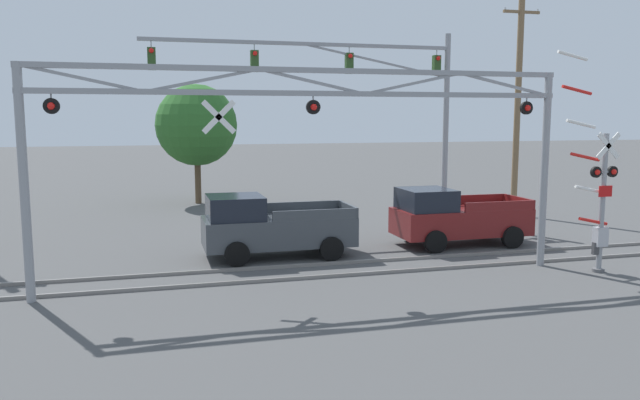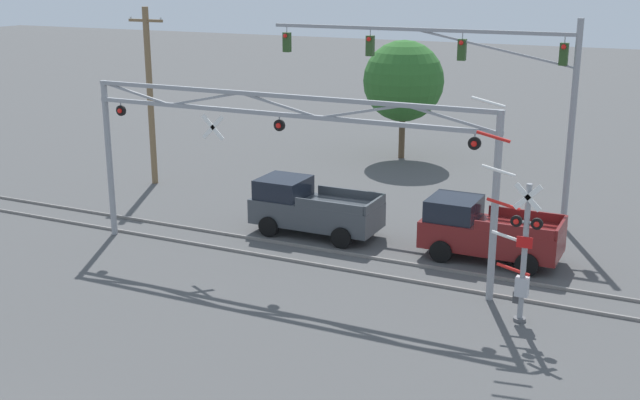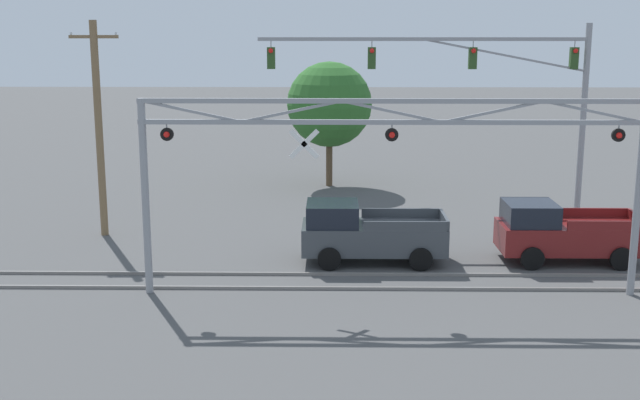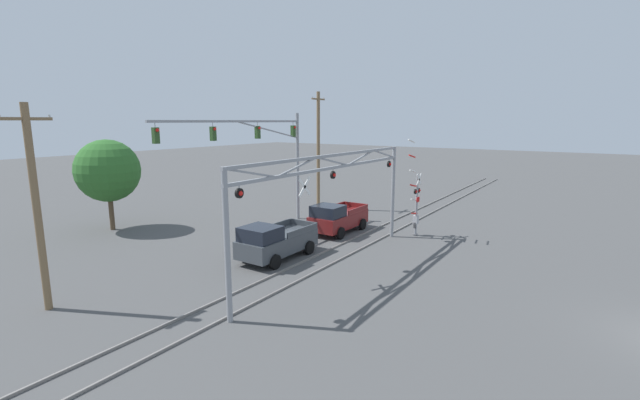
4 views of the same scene
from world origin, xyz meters
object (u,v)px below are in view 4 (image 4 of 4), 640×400
object	(u,v)px
pickup_truck_following	(337,218)
utility_pole_left	(36,206)
utility_pole_right	(318,150)
crossing_signal_mast	(416,203)
traffic_signal_span	(268,147)
pickup_truck_lead	(275,241)
crossing_gantry	(333,185)
background_tree_beyond_span	(108,171)

from	to	relation	value
pickup_truck_following	utility_pole_left	xyz separation A→B (m)	(-16.49, 3.32, 3.18)
pickup_truck_following	utility_pole_right	bearing A→B (deg)	43.05
crossing_signal_mast	pickup_truck_following	xyz separation A→B (m)	(-2.13, 4.63, -1.15)
traffic_signal_span	pickup_truck_lead	bearing A→B (deg)	-137.07
crossing_gantry	background_tree_beyond_span	size ratio (longest dim) A/B	2.36
utility_pole_right	crossing_signal_mast	bearing A→B (deg)	-110.19
crossing_gantry	traffic_signal_span	size ratio (longest dim) A/B	1.15
crossing_gantry	pickup_truck_following	distance (m)	7.75
utility_pole_left	utility_pole_right	distance (m)	22.45
crossing_signal_mast	utility_pole_right	world-z (taller)	utility_pole_right
pickup_truck_following	crossing_gantry	bearing A→B (deg)	-150.29
utility_pole_right	crossing_gantry	bearing A→B (deg)	-143.18
traffic_signal_span	crossing_signal_mast	bearing A→B (deg)	-68.99
pickup_truck_lead	background_tree_beyond_span	bearing A→B (deg)	95.53
crossing_signal_mast	background_tree_beyond_span	distance (m)	20.62
traffic_signal_span	utility_pole_right	world-z (taller)	utility_pole_right
crossing_signal_mast	utility_pole_right	bearing A→B (deg)	69.81
crossing_signal_mast	utility_pole_left	bearing A→B (deg)	156.88
utility_pole_right	background_tree_beyond_span	bearing A→B (deg)	150.40
crossing_gantry	pickup_truck_lead	bearing A→B (deg)	98.93
pickup_truck_lead	pickup_truck_following	bearing A→B (deg)	1.30
crossing_gantry	pickup_truck_lead	size ratio (longest dim) A/B	3.03
pickup_truck_lead	utility_pole_right	bearing A→B (deg)	24.23
traffic_signal_span	utility_pole_left	distance (m)	15.18
pickup_truck_lead	utility_pole_left	bearing A→B (deg)	160.64
utility_pole_right	pickup_truck_lead	bearing A→B (deg)	-155.77
utility_pole_right	traffic_signal_span	bearing A→B (deg)	-173.78
pickup_truck_lead	background_tree_beyond_span	xyz separation A→B (m)	(-1.30, 13.42, 3.08)
pickup_truck_lead	utility_pole_right	size ratio (longest dim) A/B	0.50
utility_pole_left	utility_pole_right	world-z (taller)	utility_pole_right
crossing_gantry	utility_pole_right	distance (m)	14.92
pickup_truck_lead	pickup_truck_following	distance (m)	6.62
pickup_truck_following	traffic_signal_span	bearing A→B (deg)	107.14
traffic_signal_span	pickup_truck_following	xyz separation A→B (m)	(1.44, -4.66, -4.64)
crossing_signal_mast	utility_pole_left	world-z (taller)	utility_pole_left
traffic_signal_span	utility_pole_left	size ratio (longest dim) A/B	1.57
traffic_signal_span	utility_pole_left	xyz separation A→B (m)	(-15.05, -1.34, -1.46)
utility_pole_left	pickup_truck_following	bearing A→B (deg)	-11.38
traffic_signal_span	pickup_truck_following	world-z (taller)	traffic_signal_span
traffic_signal_span	utility_pole_right	distance (m)	7.35
traffic_signal_span	pickup_truck_lead	distance (m)	8.45
pickup_truck_lead	background_tree_beyond_span	distance (m)	13.83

